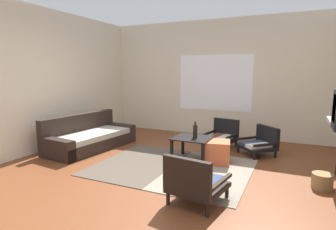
# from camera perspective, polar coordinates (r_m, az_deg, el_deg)

# --- Properties ---
(ground_plane) EXTENTS (7.80, 7.80, 0.00)m
(ground_plane) POSITION_cam_1_polar(r_m,az_deg,el_deg) (4.09, -2.49, -12.70)
(ground_plane) COLOR brown
(far_wall_with_window) EXTENTS (5.60, 0.13, 2.70)m
(far_wall_with_window) POSITION_cam_1_polar(r_m,az_deg,el_deg) (6.67, 9.75, 7.40)
(far_wall_with_window) COLOR beige
(far_wall_with_window) RESTS_ON ground
(side_wall_left) EXTENTS (0.12, 6.60, 2.70)m
(side_wall_left) POSITION_cam_1_polar(r_m,az_deg,el_deg) (5.75, -25.46, 6.47)
(side_wall_left) COLOR beige
(side_wall_left) RESTS_ON ground
(area_rug) EXTENTS (2.40, 1.90, 0.01)m
(area_rug) POSITION_cam_1_polar(r_m,az_deg,el_deg) (4.48, 0.82, -10.68)
(area_rug) COLOR #4C4238
(area_rug) RESTS_ON ground
(couch) EXTENTS (0.98, 1.88, 0.66)m
(couch) POSITION_cam_1_polar(r_m,az_deg,el_deg) (5.74, -15.84, -4.54)
(couch) COLOR black
(couch) RESTS_ON ground
(coffee_table) EXTENTS (0.62, 0.58, 0.40)m
(coffee_table) POSITION_cam_1_polar(r_m,az_deg,el_deg) (4.76, 5.00, -5.45)
(coffee_table) COLOR black
(coffee_table) RESTS_ON ground
(armchair_by_window) EXTENTS (0.64, 0.65, 0.55)m
(armchair_by_window) POSITION_cam_1_polar(r_m,az_deg,el_deg) (5.73, 11.13, -4.03)
(armchair_by_window) COLOR black
(armchair_by_window) RESTS_ON ground
(armchair_striped_foreground) EXTENTS (0.67, 0.70, 0.59)m
(armchair_striped_foreground) POSITION_cam_1_polar(r_m,az_deg,el_deg) (3.26, 5.57, -13.61)
(armchair_striped_foreground) COLOR black
(armchair_striped_foreground) RESTS_ON ground
(armchair_corner) EXTENTS (0.78, 0.78, 0.52)m
(armchair_corner) POSITION_cam_1_polar(r_m,az_deg,el_deg) (5.36, 18.39, -5.38)
(armchair_corner) COLOR black
(armchair_corner) RESTS_ON ground
(ottoman_orange) EXTENTS (0.49, 0.49, 0.38)m
(ottoman_orange) POSITION_cam_1_polar(r_m,az_deg,el_deg) (4.70, 10.07, -7.52)
(ottoman_orange) COLOR #BC5633
(ottoman_orange) RESTS_ON ground
(glass_bottle) EXTENTS (0.07, 0.07, 0.28)m
(glass_bottle) POSITION_cam_1_polar(r_m,az_deg,el_deg) (4.69, 5.60, -3.32)
(glass_bottle) COLOR black
(glass_bottle) RESTS_ON coffee_table
(wicker_basket) EXTENTS (0.26, 0.26, 0.20)m
(wicker_basket) POSITION_cam_1_polar(r_m,az_deg,el_deg) (4.21, 29.14, -11.78)
(wicker_basket) COLOR olive
(wicker_basket) RESTS_ON ground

